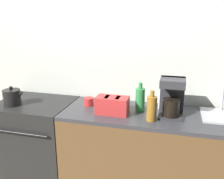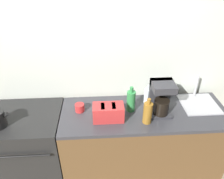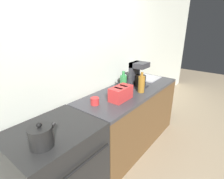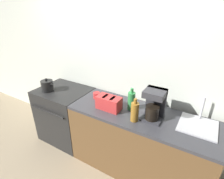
{
  "view_description": "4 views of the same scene",
  "coord_description": "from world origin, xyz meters",
  "px_view_note": "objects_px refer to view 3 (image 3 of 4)",
  "views": [
    {
      "loc": [
        0.8,
        -1.89,
        1.77
      ],
      "look_at": [
        0.19,
        0.37,
        1.07
      ],
      "focal_mm": 40.0,
      "sensor_mm": 36.0,
      "label": 1
    },
    {
      "loc": [
        0.16,
        -1.45,
        2.29
      ],
      "look_at": [
        0.28,
        0.39,
        1.12
      ],
      "focal_mm": 35.0,
      "sensor_mm": 36.0,
      "label": 2
    },
    {
      "loc": [
        -1.35,
        -0.88,
        1.74
      ],
      "look_at": [
        0.21,
        0.34,
        0.99
      ],
      "focal_mm": 28.0,
      "sensor_mm": 36.0,
      "label": 3
    },
    {
      "loc": [
        1.22,
        -1.35,
        2.04
      ],
      "look_at": [
        0.22,
        0.33,
        1.1
      ],
      "focal_mm": 28.0,
      "sensor_mm": 36.0,
      "label": 4
    }
  ],
  "objects_px": {
    "coffee_maker": "(138,75)",
    "bottle_amber": "(141,84)",
    "bottle_green": "(123,83)",
    "cup_red": "(95,101)",
    "stove": "(58,168)",
    "kettle": "(41,137)",
    "bottle_clear": "(123,80)",
    "toaster": "(121,93)"
  },
  "relations": [
    {
      "from": "bottle_amber",
      "to": "bottle_clear",
      "type": "relative_size",
      "value": 1.3
    },
    {
      "from": "kettle",
      "to": "coffee_maker",
      "type": "bearing_deg",
      "value": 4.36
    },
    {
      "from": "toaster",
      "to": "cup_red",
      "type": "height_order",
      "value": "toaster"
    },
    {
      "from": "coffee_maker",
      "to": "bottle_green",
      "type": "bearing_deg",
      "value": 171.36
    },
    {
      "from": "kettle",
      "to": "toaster",
      "type": "distance_m",
      "value": 1.06
    },
    {
      "from": "coffee_maker",
      "to": "bottle_amber",
      "type": "relative_size",
      "value": 1.31
    },
    {
      "from": "stove",
      "to": "bottle_green",
      "type": "height_order",
      "value": "bottle_green"
    },
    {
      "from": "kettle",
      "to": "bottle_clear",
      "type": "distance_m",
      "value": 1.53
    },
    {
      "from": "toaster",
      "to": "coffee_maker",
      "type": "relative_size",
      "value": 0.84
    },
    {
      "from": "toaster",
      "to": "cup_red",
      "type": "xyz_separation_m",
      "value": [
        -0.29,
        0.15,
        -0.04
      ]
    },
    {
      "from": "bottle_clear",
      "to": "bottle_green",
      "type": "height_order",
      "value": "bottle_green"
    },
    {
      "from": "bottle_clear",
      "to": "stove",
      "type": "bearing_deg",
      "value": -172.62
    },
    {
      "from": "coffee_maker",
      "to": "cup_red",
      "type": "height_order",
      "value": "coffee_maker"
    },
    {
      "from": "cup_red",
      "to": "bottle_green",
      "type": "bearing_deg",
      "value": -2.17
    },
    {
      "from": "stove",
      "to": "toaster",
      "type": "relative_size",
      "value": 2.92
    },
    {
      "from": "bottle_clear",
      "to": "bottle_green",
      "type": "relative_size",
      "value": 0.74
    },
    {
      "from": "coffee_maker",
      "to": "bottle_clear",
      "type": "xyz_separation_m",
      "value": [
        -0.09,
        0.18,
        -0.09
      ]
    },
    {
      "from": "stove",
      "to": "cup_red",
      "type": "distance_m",
      "value": 0.76
    },
    {
      "from": "coffee_maker",
      "to": "bottle_amber",
      "type": "distance_m",
      "value": 0.23
    },
    {
      "from": "stove",
      "to": "kettle",
      "type": "relative_size",
      "value": 3.99
    },
    {
      "from": "kettle",
      "to": "bottle_green",
      "type": "bearing_deg",
      "value": 7.29
    },
    {
      "from": "bottle_green",
      "to": "bottle_clear",
      "type": "bearing_deg",
      "value": 33.88
    },
    {
      "from": "cup_red",
      "to": "kettle",
      "type": "bearing_deg",
      "value": -166.36
    },
    {
      "from": "stove",
      "to": "coffee_maker",
      "type": "relative_size",
      "value": 2.46
    },
    {
      "from": "stove",
      "to": "coffee_maker",
      "type": "height_order",
      "value": "coffee_maker"
    },
    {
      "from": "bottle_green",
      "to": "cup_red",
      "type": "bearing_deg",
      "value": 177.83
    },
    {
      "from": "bottle_amber",
      "to": "bottle_green",
      "type": "xyz_separation_m",
      "value": [
        -0.13,
        0.2,
        0.0
      ]
    },
    {
      "from": "toaster",
      "to": "bottle_green",
      "type": "distance_m",
      "value": 0.28
    },
    {
      "from": "kettle",
      "to": "bottle_clear",
      "type": "relative_size",
      "value": 1.05
    },
    {
      "from": "stove",
      "to": "coffee_maker",
      "type": "distance_m",
      "value": 1.55
    },
    {
      "from": "stove",
      "to": "bottle_green",
      "type": "bearing_deg",
      "value": 1.87
    },
    {
      "from": "bottle_amber",
      "to": "kettle",
      "type": "bearing_deg",
      "value": 178.68
    },
    {
      "from": "bottle_amber",
      "to": "bottle_green",
      "type": "height_order",
      "value": "bottle_green"
    },
    {
      "from": "toaster",
      "to": "bottle_amber",
      "type": "height_order",
      "value": "bottle_amber"
    },
    {
      "from": "toaster",
      "to": "bottle_amber",
      "type": "bearing_deg",
      "value": -10.25
    },
    {
      "from": "bottle_amber",
      "to": "bottle_clear",
      "type": "height_order",
      "value": "bottle_amber"
    },
    {
      "from": "bottle_amber",
      "to": "coffee_maker",
      "type": "bearing_deg",
      "value": 43.75
    },
    {
      "from": "toaster",
      "to": "coffee_maker",
      "type": "height_order",
      "value": "coffee_maker"
    },
    {
      "from": "toaster",
      "to": "bottle_clear",
      "type": "height_order",
      "value": "bottle_clear"
    },
    {
      "from": "kettle",
      "to": "coffee_maker",
      "type": "height_order",
      "value": "coffee_maker"
    },
    {
      "from": "bottle_green",
      "to": "cup_red",
      "type": "height_order",
      "value": "bottle_green"
    },
    {
      "from": "kettle",
      "to": "toaster",
      "type": "xyz_separation_m",
      "value": [
        1.06,
        0.03,
        -0.0
      ]
    }
  ]
}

